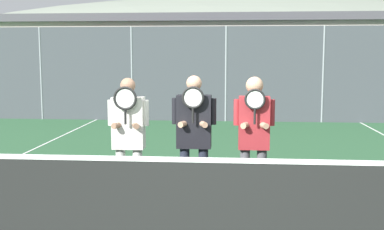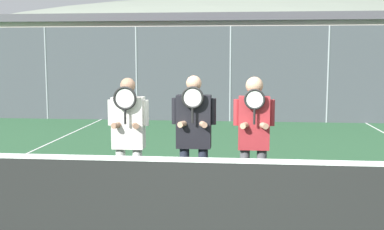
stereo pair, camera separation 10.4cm
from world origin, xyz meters
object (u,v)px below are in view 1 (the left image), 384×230
object	(u,v)px
player_center_left	(194,133)
player_center_right	(254,133)
car_left_of_center	(211,86)
player_leftmost	(129,134)
car_center	(343,86)
car_far_left	(83,87)

from	to	relation	value
player_center_left	player_center_right	bearing A→B (deg)	1.58
player_center_left	car_left_of_center	xyz separation A→B (m)	(-0.32, 12.03, -0.15)
player_leftmost	player_center_left	world-z (taller)	player_center_left
car_center	player_center_right	bearing A→B (deg)	-107.47
player_center_left	car_far_left	world-z (taller)	player_center_left
player_center_left	car_center	xyz separation A→B (m)	(4.62, 12.18, -0.13)
player_leftmost	car_left_of_center	world-z (taller)	car_left_of_center
player_center_right	car_far_left	bearing A→B (deg)	116.75
car_far_left	car_left_of_center	distance (m)	5.07
player_center_left	car_center	distance (m)	13.02
player_center_right	car_far_left	distance (m)	13.71
car_far_left	car_center	distance (m)	10.00
player_center_left	player_center_right	size ratio (longest dim) A/B	1.01
player_center_left	car_far_left	bearing A→B (deg)	113.69
player_center_right	player_leftmost	bearing A→B (deg)	-177.54
player_center_left	car_center	size ratio (longest dim) A/B	0.42
player_center_left	player_center_right	distance (m)	0.79
player_leftmost	player_center_left	distance (m)	0.87
car_far_left	car_left_of_center	size ratio (longest dim) A/B	1.02
player_leftmost	car_far_left	world-z (taller)	player_leftmost
player_leftmost	car_left_of_center	distance (m)	12.09
player_leftmost	player_center_left	size ratio (longest dim) A/B	0.98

